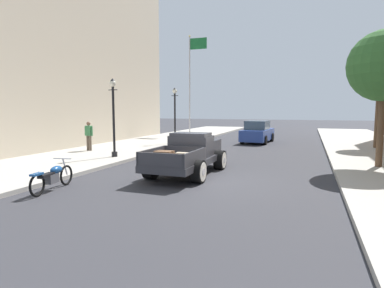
% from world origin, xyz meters
% --- Properties ---
extents(ground_plane, '(140.00, 140.00, 0.00)m').
position_xyz_m(ground_plane, '(0.00, 0.00, 0.00)').
color(ground_plane, '#333338').
extents(sidewalk_left, '(5.50, 64.00, 0.15)m').
position_xyz_m(sidewalk_left, '(-7.25, 0.00, 0.07)').
color(sidewalk_left, '#ADA89E').
rests_on(sidewalk_left, ground).
extents(hotrod_truck_gunmetal, '(2.24, 4.96, 1.58)m').
position_xyz_m(hotrod_truck_gunmetal, '(-0.83, 0.99, 0.75)').
color(hotrod_truck_gunmetal, '#333338').
rests_on(hotrod_truck_gunmetal, ground).
extents(motorcycle_parked, '(0.63, 2.10, 0.93)m').
position_xyz_m(motorcycle_parked, '(-3.83, -3.10, 0.44)').
color(motorcycle_parked, black).
rests_on(motorcycle_parked, ground).
extents(car_background_blue, '(2.10, 4.41, 1.65)m').
position_xyz_m(car_background_blue, '(-0.09, 13.49, 0.77)').
color(car_background_blue, '#284293').
rests_on(car_background_blue, ground).
extents(pedestrian_sidewalk_left, '(0.53, 0.22, 1.65)m').
position_xyz_m(pedestrian_sidewalk_left, '(-8.25, 4.35, 1.09)').
color(pedestrian_sidewalk_left, brown).
rests_on(pedestrian_sidewalk_left, sidewalk_left).
extents(street_lamp_near, '(0.50, 0.32, 3.85)m').
position_xyz_m(street_lamp_near, '(-5.54, 2.82, 2.39)').
color(street_lamp_near, black).
rests_on(street_lamp_near, sidewalk_left).
extents(street_lamp_far, '(0.50, 0.32, 3.85)m').
position_xyz_m(street_lamp_far, '(-5.29, 9.91, 2.39)').
color(street_lamp_far, black).
rests_on(street_lamp_far, sidewalk_left).
extents(flagpole, '(1.74, 0.16, 9.16)m').
position_xyz_m(flagpole, '(-6.92, 17.83, 5.77)').
color(flagpole, '#B2B2B7').
rests_on(flagpole, sidewalk_left).
extents(street_tree_second, '(2.41, 2.41, 5.52)m').
position_xyz_m(street_tree_second, '(7.41, 11.54, 4.42)').
color(street_tree_second, brown).
rests_on(street_tree_second, sidewalk_right).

